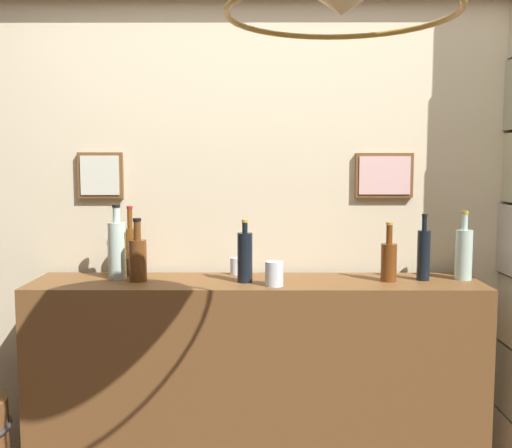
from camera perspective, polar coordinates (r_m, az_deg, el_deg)
name	(u,v)px	position (r m, az deg, el deg)	size (l,w,h in m)	color
panelled_rear_partition	(256,183)	(2.82, 0.04, 3.85)	(3.25, 0.15, 2.63)	beige
bar_shelf_unit	(256,390)	(2.74, 0.01, -15.35)	(1.92, 0.39, 0.97)	brown
liquor_bottle_vodka	(130,250)	(2.77, -11.75, -2.42)	(0.07, 0.07, 0.31)	brown
liquor_bottle_amaro	(464,253)	(2.76, 19.00, -2.62)	(0.07, 0.07, 0.30)	#B1D2C2
liquor_bottle_rum	(138,258)	(2.63, -11.09, -3.16)	(0.08, 0.08, 0.27)	#5D3416
liquor_bottle_bourbon	(117,249)	(2.69, -12.97, -2.30)	(0.08, 0.08, 0.32)	silver
liquor_bottle_vermouth	(424,254)	(2.69, 15.53, -2.73)	(0.06, 0.06, 0.29)	black
liquor_bottle_tequila	(389,260)	(2.64, 12.41, -3.33)	(0.07, 0.07, 0.25)	brown
liquor_bottle_whiskey	(245,256)	(2.55, -1.05, -3.07)	(0.06, 0.06, 0.27)	black
glass_tumbler_rocks	(274,274)	(2.49, 1.73, -4.71)	(0.08, 0.08, 0.10)	silver
glass_tumbler_highball	(236,266)	(2.74, -1.88, -3.99)	(0.06, 0.06, 0.08)	silver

